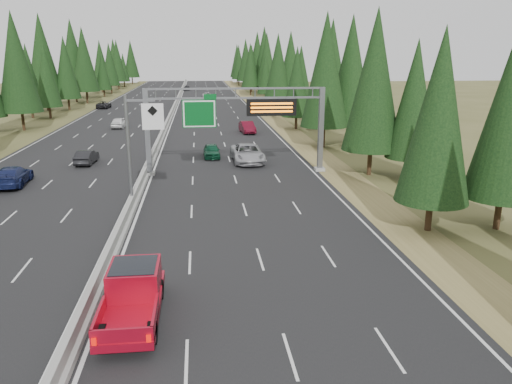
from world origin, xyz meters
TOP-DOWN VIEW (x-y plane):
  - road at (0.00, 80.00)m, footprint 32.00×260.00m
  - shoulder_right at (17.80, 80.00)m, footprint 3.60×260.00m
  - shoulder_left at (-17.80, 80.00)m, footprint 3.60×260.00m
  - median_barrier at (0.00, 80.00)m, footprint 0.70×260.00m
  - sign_gantry at (8.92, 34.88)m, footprint 16.75×0.98m
  - hov_sign_pole at (0.58, 24.97)m, footprint 2.80×0.50m
  - tree_row_right at (22.29, 73.93)m, footprint 11.60×240.01m
  - tree_row_left at (-22.24, 74.15)m, footprint 12.09×238.97m
  - silver_minivan at (9.79, 39.67)m, footprint 3.22×6.66m
  - red_pickup at (2.02, 9.29)m, footprint 2.21×6.19m
  - car_ahead_green at (6.21, 42.59)m, footprint 1.76×4.27m
  - car_ahead_dkred at (11.70, 59.56)m, footprint 2.16×5.02m
  - car_ahead_dkgrey at (5.22, 70.74)m, footprint 2.03×4.88m
  - car_ahead_white at (7.29, 119.34)m, footprint 2.55×5.05m
  - car_ahead_far at (1.50, 149.41)m, footprint 2.12×4.68m
  - car_onc_near at (-6.40, 40.70)m, footprint 1.74×4.37m
  - car_onc_blue at (-10.74, 32.56)m, footprint 2.65×5.75m
  - car_onc_white at (-7.03, 66.93)m, footprint 2.09×4.71m
  - car_onc_far at (-14.50, 96.80)m, footprint 2.54×5.19m

SIDE VIEW (x-z plane):
  - shoulder_right at x=17.80m, z-range 0.00..0.06m
  - shoulder_left at x=-17.80m, z-range 0.00..0.06m
  - road at x=0.00m, z-range 0.00..0.08m
  - median_barrier at x=0.00m, z-range -0.01..0.84m
  - car_ahead_white at x=7.29m, z-range 0.08..1.45m
  - car_ahead_dkgrey at x=5.22m, z-range 0.08..1.49m
  - car_onc_near at x=-6.40m, z-range 0.08..1.50m
  - car_onc_far at x=-14.50m, z-range 0.08..1.50m
  - car_ahead_green at x=6.21m, z-range 0.08..1.53m
  - car_ahead_far at x=1.50m, z-range 0.08..1.64m
  - car_onc_white at x=-7.03m, z-range 0.08..1.66m
  - car_ahead_dkred at x=11.70m, z-range 0.08..1.69m
  - car_onc_blue at x=-10.74m, z-range 0.08..1.71m
  - silver_minivan at x=9.79m, z-range 0.08..1.91m
  - red_pickup at x=2.02m, z-range 0.19..2.20m
  - hov_sign_pole at x=0.58m, z-range 0.72..8.72m
  - sign_gantry at x=8.92m, z-range 1.37..9.17m
  - tree_row_right at x=22.29m, z-range -0.58..18.36m
  - tree_row_left at x=-22.24m, z-range -0.42..18.36m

